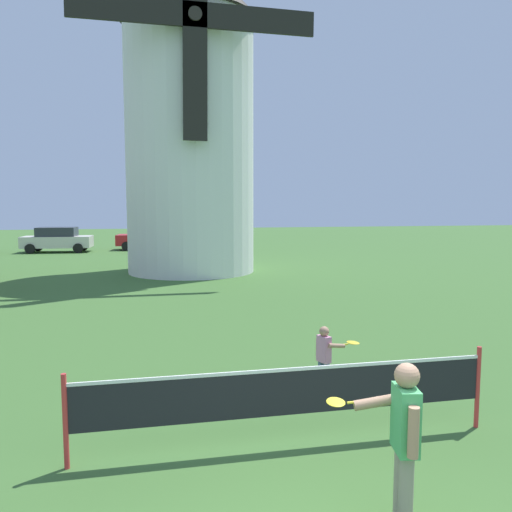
% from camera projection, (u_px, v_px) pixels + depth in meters
% --- Properties ---
extents(windmill, '(9.04, 6.27, 14.37)m').
position_uv_depth(windmill, '(190.00, 109.00, 21.47)').
color(windmill, white).
rests_on(windmill, ground_plane).
extents(tennis_net, '(5.24, 0.06, 1.10)m').
position_uv_depth(tennis_net, '(289.00, 392.00, 6.07)').
color(tennis_net, red).
rests_on(tennis_net, ground_plane).
extents(player_near, '(0.80, 0.70, 1.53)m').
position_uv_depth(player_near, '(403.00, 433.00, 4.59)').
color(player_near, '#9E937F').
rests_on(player_near, ground_plane).
extents(player_far, '(0.73, 0.34, 1.05)m').
position_uv_depth(player_far, '(326.00, 354.00, 7.92)').
color(player_far, slate).
rests_on(player_far, ground_plane).
extents(parked_car_cream, '(4.20, 2.07, 1.56)m').
position_uv_depth(parked_car_cream, '(57.00, 239.00, 31.13)').
color(parked_car_cream, silver).
rests_on(parked_car_cream, ground_plane).
extents(parked_car_red, '(4.56, 2.27, 1.56)m').
position_uv_depth(parked_car_red, '(151.00, 237.00, 32.94)').
color(parked_car_red, red).
rests_on(parked_car_red, ground_plane).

